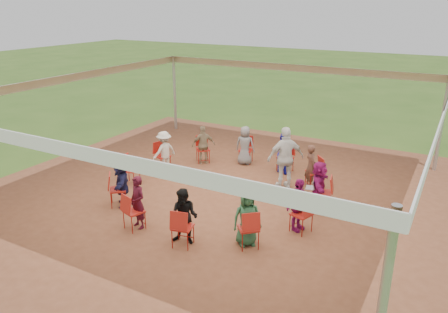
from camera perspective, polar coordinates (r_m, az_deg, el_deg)
The scene contains 29 objects.
ground at distance 12.14m, azimuth -0.42°, elevation -5.13°, with size 80.00×80.00×0.00m, color #35551A.
dirt_patch at distance 12.14m, azimuth -0.42°, elevation -5.10°, with size 13.00×13.00×0.00m, color brown.
tent at distance 11.36m, azimuth -0.45°, elevation 5.82°, with size 10.33×10.33×3.00m.
chair_0 at distance 11.50m, azimuth 12.81°, elevation -4.64°, with size 0.42×0.44×0.90m, color #B01D15, non-canonical shape.
chair_1 at distance 12.79m, azimuth 11.71°, elevation -2.04°, with size 0.42×0.44×0.90m, color #B01D15, non-canonical shape.
chair_2 at distance 13.84m, azimuth 8.01°, elevation -0.15°, with size 0.42×0.44×0.90m, color #B01D15, non-canonical shape.
chair_3 at distance 14.44m, azimuth 2.87°, elevation 0.86°, with size 0.42×0.44×0.90m, color #B01D15, non-canonical shape.
chair_4 at distance 14.49m, azimuth -2.77°, elevation 0.93°, with size 0.42×0.44×0.90m, color #B01D15, non-canonical shape.
chair_5 at distance 13.98m, azimuth -8.06°, elevation 0.05°, with size 0.42×0.44×0.90m, color #B01D15, non-canonical shape.
chair_6 at distance 13.00m, azimuth -12.08°, elevation -1.72°, with size 0.42×0.44×0.90m, color #B01D15, non-canonical shape.
chair_7 at distance 11.73m, azimuth -13.70°, elevation -4.23°, with size 0.42×0.44×0.90m, color #B01D15, non-canonical shape.
chair_8 at distance 10.47m, azimuth -11.69°, elevation -7.05°, with size 0.42×0.44×0.90m, color #B01D15, non-canonical shape.
chair_9 at distance 9.63m, azimuth -5.42°, elevation -9.19°, with size 0.42×0.44×0.90m, color #B01D15, non-canonical shape.
chair_10 at distance 9.55m, azimuth 3.19°, elevation -9.37°, with size 0.42×0.44×0.90m, color #B01D15, non-canonical shape.
chair_11 at distance 10.28m, azimuth 10.08°, elevation -7.45°, with size 0.42×0.44×0.90m, color #B01D15, non-canonical shape.
person_seated_0 at distance 11.43m, azimuth 12.29°, elevation -3.68°, with size 1.19×0.44×1.28m, color #871256.
person_seated_1 at distance 12.68m, azimuth 11.28°, elevation -1.26°, with size 0.47×0.31×1.28m, color #503024.
person_seated_2 at distance 13.69m, azimuth 7.73°, elevation 0.51°, with size 0.62×0.36×1.28m, color #0E109C.
person_seated_3 at distance 14.27m, azimuth 2.76°, elevation 1.46°, with size 0.63×0.35×1.28m, color slate.
person_seated_4 at distance 14.32m, azimuth -2.70°, elevation 1.53°, with size 0.75×0.38×1.28m, color #8E7C5C.
person_seated_5 at distance 13.82m, azimuth -7.81°, elevation 0.70°, with size 0.83×0.41×1.28m, color beige.
person_seated_6 at distance 11.65m, azimuth -13.19°, elevation -3.30°, with size 1.19×0.44×1.28m, color #171739.
person_seated_7 at distance 10.44m, azimuth -11.20°, elevation -5.89°, with size 0.47×0.31×1.28m, color #3E0C19.
person_seated_8 at distance 9.63m, azimuth -5.19°, elevation -7.83°, with size 0.62×0.36×1.28m, color black.
person_seated_9 at distance 9.56m, azimuth 3.02°, elevation -7.99°, with size 0.63×0.35×1.28m, color #265333.
person_seated_10 at distance 10.26m, azimuth 9.61°, elevation -6.25°, with size 0.75×0.38×1.28m, color #871256.
standing_person at distance 12.43m, azimuth 8.04°, elevation -0.20°, with size 1.06×0.54×1.81m, color silver.
cable_coil at distance 12.97m, azimuth 2.83°, elevation -3.39°, with size 0.39×0.39×0.03m.
laptop at distance 11.46m, azimuth 11.45°, elevation -3.78°, with size 0.29×0.34×0.21m.
Camera 1 is at (5.43, -9.61, 5.05)m, focal length 35.00 mm.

